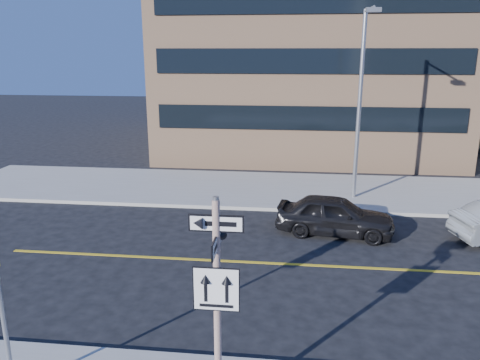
# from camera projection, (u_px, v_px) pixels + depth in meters

# --- Properties ---
(ground) EXTENTS (120.00, 120.00, 0.00)m
(ground) POSITION_uv_depth(u_px,v_px,m) (235.00, 335.00, 11.02)
(ground) COLOR black
(ground) RESTS_ON ground
(sign_pole) EXTENTS (0.92, 0.92, 4.06)m
(sign_pole) POSITION_uv_depth(u_px,v_px,m) (217.00, 296.00, 7.97)
(sign_pole) COLOR beige
(sign_pole) RESTS_ON near_sidewalk
(parked_car_a) EXTENTS (2.28, 4.42, 1.44)m
(parked_car_a) POSITION_uv_depth(u_px,v_px,m) (335.00, 215.00, 17.01)
(parked_car_a) COLOR black
(parked_car_a) RESTS_ON ground
(streetlight_a) EXTENTS (0.55, 2.25, 8.00)m
(streetlight_a) POSITION_uv_depth(u_px,v_px,m) (361.00, 94.00, 19.63)
(streetlight_a) COLOR gray
(streetlight_a) RESTS_ON far_sidewalk
(building_brick) EXTENTS (18.00, 18.00, 18.00)m
(building_brick) POSITION_uv_depth(u_px,v_px,m) (308.00, 14.00, 32.38)
(building_brick) COLOR tan
(building_brick) RESTS_ON ground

